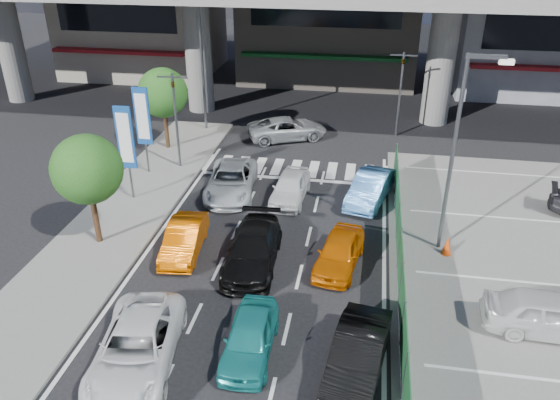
% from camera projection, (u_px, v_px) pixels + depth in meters
% --- Properties ---
extents(ground, '(120.00, 120.00, 0.00)m').
position_uv_depth(ground, '(240.00, 324.00, 18.42)').
color(ground, black).
rests_on(ground, ground).
extents(sidewalk_left, '(4.00, 30.00, 0.12)m').
position_uv_depth(sidewalk_left, '(100.00, 242.00, 22.93)').
color(sidewalk_left, slate).
rests_on(sidewalk_left, ground).
extents(fence_run, '(0.16, 22.00, 1.80)m').
position_uv_depth(fence_run, '(402.00, 300.00, 18.09)').
color(fence_run, '#1E592E').
rests_on(fence_run, ground).
extents(building_east, '(12.00, 10.90, 12.00)m').
position_uv_depth(building_east, '(541.00, 9.00, 41.22)').
color(building_east, gray).
rests_on(building_east, ground).
extents(traffic_light_left, '(1.60, 1.24, 5.20)m').
position_uv_depth(traffic_light_left, '(174.00, 98.00, 28.01)').
color(traffic_light_left, '#595B60').
rests_on(traffic_light_left, ground).
extents(traffic_light_right, '(1.60, 1.24, 5.20)m').
position_uv_depth(traffic_light_right, '(402.00, 73.00, 32.39)').
color(traffic_light_right, '#595B60').
rests_on(traffic_light_right, ground).
extents(street_lamp_right, '(1.65, 0.22, 8.00)m').
position_uv_depth(street_lamp_right, '(460.00, 140.00, 20.39)').
color(street_lamp_right, '#595B60').
rests_on(street_lamp_right, ground).
extents(street_lamp_left, '(1.65, 0.22, 8.00)m').
position_uv_depth(street_lamp_left, '(204.00, 55.00, 32.89)').
color(street_lamp_left, '#595B60').
rests_on(street_lamp_left, ground).
extents(signboard_near, '(0.80, 0.14, 4.70)m').
position_uv_depth(signboard_near, '(126.00, 140.00, 25.06)').
color(signboard_near, '#595B60').
rests_on(signboard_near, ground).
extents(signboard_far, '(0.80, 0.14, 4.70)m').
position_uv_depth(signboard_far, '(143.00, 119.00, 27.74)').
color(signboard_far, '#595B60').
rests_on(signboard_far, ground).
extents(tree_near, '(2.80, 2.80, 4.80)m').
position_uv_depth(tree_near, '(87.00, 170.00, 21.39)').
color(tree_near, '#382314').
rests_on(tree_near, ground).
extents(tree_far, '(2.80, 2.80, 4.80)m').
position_uv_depth(tree_far, '(163.00, 93.00, 30.69)').
color(tree_far, '#382314').
rests_on(tree_far, ground).
extents(sedan_white_mid_left, '(2.98, 5.24, 1.38)m').
position_uv_depth(sedan_white_mid_left, '(136.00, 347.00, 16.41)').
color(sedan_white_mid_left, white).
rests_on(sedan_white_mid_left, ground).
extents(taxi_teal_mid, '(1.55, 3.69, 1.25)m').
position_uv_depth(taxi_teal_mid, '(250.00, 337.00, 16.91)').
color(taxi_teal_mid, teal).
rests_on(taxi_teal_mid, ground).
extents(hatch_black_mid_right, '(2.07, 4.36, 1.38)m').
position_uv_depth(hatch_black_mid_right, '(358.00, 355.00, 16.12)').
color(hatch_black_mid_right, black).
rests_on(hatch_black_mid_right, ground).
extents(taxi_orange_left, '(1.70, 3.92, 1.25)m').
position_uv_depth(taxi_orange_left, '(184.00, 239.00, 22.06)').
color(taxi_orange_left, '#C45000').
rests_on(taxi_orange_left, ground).
extents(sedan_black_mid, '(2.14, 4.84, 1.38)m').
position_uv_depth(sedan_black_mid, '(253.00, 249.00, 21.24)').
color(sedan_black_mid, black).
rests_on(sedan_black_mid, ground).
extents(taxi_orange_right, '(2.08, 3.95, 1.28)m').
position_uv_depth(taxi_orange_right, '(339.00, 252.00, 21.17)').
color(taxi_orange_right, '#C65A04').
rests_on(taxi_orange_right, ground).
extents(wagon_silver_front_left, '(2.78, 5.09, 1.35)m').
position_uv_depth(wagon_silver_front_left, '(231.00, 181.00, 26.76)').
color(wagon_silver_front_left, '#B7BCC0').
rests_on(wagon_silver_front_left, ground).
extents(sedan_white_front_mid, '(1.75, 3.94, 1.32)m').
position_uv_depth(sedan_white_front_mid, '(290.00, 187.00, 26.20)').
color(sedan_white_front_mid, white).
rests_on(sedan_white_front_mid, ground).
extents(kei_truck_front_right, '(2.42, 4.39, 1.37)m').
position_uv_depth(kei_truck_front_right, '(370.00, 188.00, 26.02)').
color(kei_truck_front_right, '#5092E3').
rests_on(kei_truck_front_right, ground).
extents(crossing_wagon_silver, '(5.30, 4.01, 1.34)m').
position_uv_depth(crossing_wagon_silver, '(287.00, 129.00, 33.40)').
color(crossing_wagon_silver, gray).
rests_on(crossing_wagon_silver, ground).
extents(parked_sedan_white, '(4.29, 1.87, 1.44)m').
position_uv_depth(parked_sedan_white, '(550.00, 314.00, 17.65)').
color(parked_sedan_white, silver).
rests_on(parked_sedan_white, parking_lot).
extents(traffic_cone, '(0.53, 0.53, 0.78)m').
position_uv_depth(traffic_cone, '(447.00, 246.00, 21.93)').
color(traffic_cone, '#D03F0B').
rests_on(traffic_cone, parking_lot).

